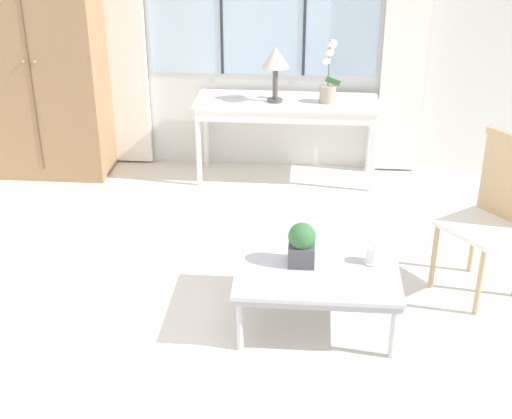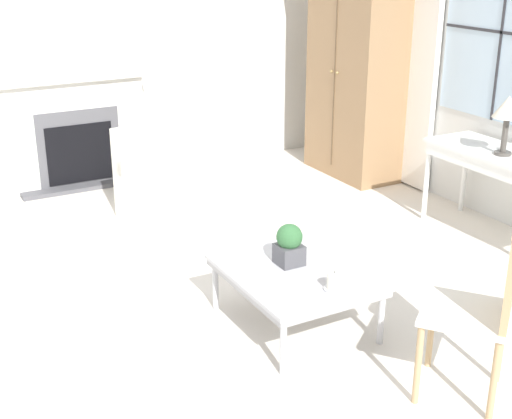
{
  "view_description": "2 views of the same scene",
  "coord_description": "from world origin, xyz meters",
  "px_view_note": "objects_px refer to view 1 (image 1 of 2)",
  "views": [
    {
      "loc": [
        0.45,
        -3.24,
        2.57
      ],
      "look_at": [
        0.14,
        0.56,
        0.71
      ],
      "focal_mm": 50.0,
      "sensor_mm": 36.0,
      "label": 1
    },
    {
      "loc": [
        3.91,
        -1.66,
        2.31
      ],
      "look_at": [
        0.03,
        0.47,
        0.63
      ],
      "focal_mm": 50.0,
      "sensor_mm": 36.0,
      "label": 2
    }
  ],
  "objects_px": {
    "armoire": "(40,50)",
    "console_table": "(287,109)",
    "side_chair_wooden": "(495,207)",
    "coffee_table": "(317,271)",
    "table_lamp": "(275,60)",
    "potted_orchid": "(328,81)",
    "pillar_candle": "(373,256)",
    "potted_plant_small": "(302,244)"
  },
  "relations": [
    {
      "from": "armoire",
      "to": "console_table",
      "type": "height_order",
      "value": "armoire"
    },
    {
      "from": "potted_orchid",
      "to": "coffee_table",
      "type": "relative_size",
      "value": 0.55
    },
    {
      "from": "side_chair_wooden",
      "to": "coffee_table",
      "type": "xyz_separation_m",
      "value": [
        -1.11,
        -0.47,
        -0.25
      ]
    },
    {
      "from": "console_table",
      "to": "coffee_table",
      "type": "bearing_deg",
      "value": -82.63
    },
    {
      "from": "side_chair_wooden",
      "to": "potted_plant_small",
      "type": "xyz_separation_m",
      "value": [
        -1.21,
        -0.45,
        -0.07
      ]
    },
    {
      "from": "potted_orchid",
      "to": "side_chair_wooden",
      "type": "bearing_deg",
      "value": -58.05
    },
    {
      "from": "potted_orchid",
      "to": "console_table",
      "type": "bearing_deg",
      "value": 172.92
    },
    {
      "from": "table_lamp",
      "to": "side_chair_wooden",
      "type": "xyz_separation_m",
      "value": [
        1.5,
        -1.67,
        -0.49
      ]
    },
    {
      "from": "armoire",
      "to": "potted_orchid",
      "type": "bearing_deg",
      "value": -1.14
    },
    {
      "from": "armoire",
      "to": "pillar_candle",
      "type": "xyz_separation_m",
      "value": [
        2.75,
        -2.14,
        -0.69
      ]
    },
    {
      "from": "console_table",
      "to": "potted_plant_small",
      "type": "relative_size",
      "value": 5.87
    },
    {
      "from": "potted_plant_small",
      "to": "potted_orchid",
      "type": "bearing_deg",
      "value": 85.72
    },
    {
      "from": "coffee_table",
      "to": "pillar_candle",
      "type": "height_order",
      "value": "pillar_candle"
    },
    {
      "from": "coffee_table",
      "to": "console_table",
      "type": "bearing_deg",
      "value": 97.37
    },
    {
      "from": "console_table",
      "to": "coffee_table",
      "type": "relative_size",
      "value": 1.62
    },
    {
      "from": "armoire",
      "to": "side_chair_wooden",
      "type": "height_order",
      "value": "armoire"
    },
    {
      "from": "armoire",
      "to": "pillar_candle",
      "type": "relative_size",
      "value": 18.3
    },
    {
      "from": "potted_orchid",
      "to": "pillar_candle",
      "type": "distance_m",
      "value": 2.17
    },
    {
      "from": "console_table",
      "to": "armoire",
      "type": "bearing_deg",
      "value": 179.83
    },
    {
      "from": "potted_orchid",
      "to": "side_chair_wooden",
      "type": "distance_m",
      "value": 2.02
    },
    {
      "from": "console_table",
      "to": "potted_plant_small",
      "type": "distance_m",
      "value": 2.19
    },
    {
      "from": "potted_plant_small",
      "to": "side_chair_wooden",
      "type": "bearing_deg",
      "value": 20.39
    },
    {
      "from": "console_table",
      "to": "coffee_table",
      "type": "height_order",
      "value": "console_table"
    },
    {
      "from": "side_chair_wooden",
      "to": "potted_plant_small",
      "type": "distance_m",
      "value": 1.3
    },
    {
      "from": "console_table",
      "to": "side_chair_wooden",
      "type": "relative_size",
      "value": 1.49
    },
    {
      "from": "potted_plant_small",
      "to": "pillar_candle",
      "type": "height_order",
      "value": "potted_plant_small"
    },
    {
      "from": "coffee_table",
      "to": "pillar_candle",
      "type": "xyz_separation_m",
      "value": [
        0.33,
        0.06,
        0.09
      ]
    },
    {
      "from": "potted_plant_small",
      "to": "console_table",
      "type": "bearing_deg",
      "value": 94.84
    },
    {
      "from": "coffee_table",
      "to": "potted_plant_small",
      "type": "relative_size",
      "value": 3.62
    },
    {
      "from": "potted_plant_small",
      "to": "table_lamp",
      "type": "bearing_deg",
      "value": 97.64
    },
    {
      "from": "armoire",
      "to": "pillar_candle",
      "type": "distance_m",
      "value": 3.55
    },
    {
      "from": "coffee_table",
      "to": "pillar_candle",
      "type": "distance_m",
      "value": 0.35
    },
    {
      "from": "console_table",
      "to": "pillar_candle",
      "type": "relative_size",
      "value": 12.92
    },
    {
      "from": "armoire",
      "to": "side_chair_wooden",
      "type": "xyz_separation_m",
      "value": [
        3.53,
        -1.74,
        -0.52
      ]
    },
    {
      "from": "armoire",
      "to": "pillar_candle",
      "type": "height_order",
      "value": "armoire"
    },
    {
      "from": "coffee_table",
      "to": "potted_plant_small",
      "type": "xyz_separation_m",
      "value": [
        -0.1,
        0.01,
        0.18
      ]
    },
    {
      "from": "potted_orchid",
      "to": "pillar_candle",
      "type": "height_order",
      "value": "potted_orchid"
    },
    {
      "from": "armoire",
      "to": "potted_plant_small",
      "type": "height_order",
      "value": "armoire"
    },
    {
      "from": "potted_orchid",
      "to": "coffee_table",
      "type": "bearing_deg",
      "value": -91.61
    },
    {
      "from": "armoire",
      "to": "potted_plant_small",
      "type": "bearing_deg",
      "value": -43.39
    },
    {
      "from": "table_lamp",
      "to": "potted_orchid",
      "type": "height_order",
      "value": "potted_orchid"
    },
    {
      "from": "console_table",
      "to": "pillar_candle",
      "type": "xyz_separation_m",
      "value": [
        0.62,
        -2.14,
        -0.22
      ]
    }
  ]
}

